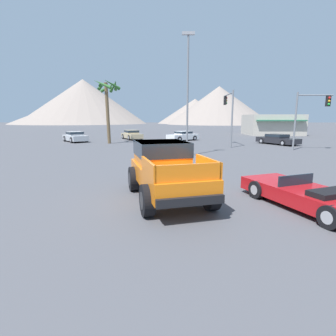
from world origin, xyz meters
TOP-DOWN VIEW (x-y plane):
  - ground_plane at (0.00, 0.00)m, footprint 320.00×320.00m
  - orange_pickup_truck at (-0.03, -0.15)m, footprint 3.28×5.19m
  - red_convertible_car at (4.53, -1.37)m, footprint 3.29×4.87m
  - parked_car_silver at (-11.36, 22.09)m, footprint 3.94×4.30m
  - parked_car_tan at (-5.11, 25.96)m, footprint 3.45×4.51m
  - parked_car_white at (1.69, 24.00)m, footprint 4.27×3.92m
  - parked_car_dark at (11.77, 19.28)m, footprint 3.74×4.90m
  - traffic_light_main at (12.35, 14.09)m, footprint 3.13×0.38m
  - traffic_light_crosswalk at (5.99, 17.62)m, footprint 0.38×4.20m
  - street_lamp_post at (1.38, 10.35)m, footprint 0.90×0.24m
  - palm_tree_tall at (-6.72, 20.01)m, footprint 2.86×2.81m
  - storefront_building at (17.45, 36.19)m, footprint 8.58×7.95m
  - distant_mountain_range at (-26.58, 123.55)m, footprint 124.85×68.23m

SIDE VIEW (x-z plane):
  - ground_plane at x=0.00m, z-range 0.00..0.00m
  - red_convertible_car at x=4.53m, z-range -0.08..0.90m
  - parked_car_dark at x=11.77m, z-range 0.02..1.12m
  - parked_car_white at x=1.69m, z-range 0.01..1.20m
  - parked_car_silver at x=-11.36m, z-range 0.01..1.24m
  - parked_car_tan at x=-5.11m, z-range 0.01..1.25m
  - orange_pickup_truck at x=-0.03m, z-range 0.13..2.10m
  - storefront_building at x=17.45m, z-range 0.00..3.39m
  - traffic_light_main at x=12.35m, z-range 0.99..6.00m
  - traffic_light_crosswalk at x=5.99m, z-range 1.11..6.53m
  - street_lamp_post at x=1.38m, z-range 0.80..9.55m
  - palm_tree_tall at x=-6.72m, z-range 1.81..8.76m
  - distant_mountain_range at x=-26.58m, z-range -2.09..19.65m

